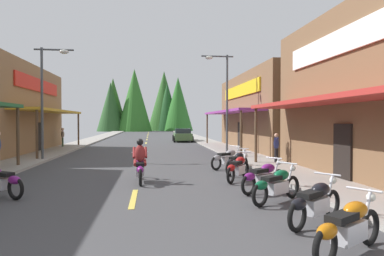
# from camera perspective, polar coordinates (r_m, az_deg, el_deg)

# --- Properties ---
(ground) EXTENTS (10.10, 89.49, 0.10)m
(ground) POSITION_cam_1_polar(r_m,az_deg,el_deg) (31.05, -7.78, -2.98)
(ground) COLOR #424244
(sidewalk_left) EXTENTS (2.31, 89.49, 0.12)m
(sidewalk_left) POSITION_cam_1_polar(r_m,az_deg,el_deg) (31.76, -19.05, -2.74)
(sidewalk_left) COLOR #9E9991
(sidewalk_left) RESTS_ON ground
(sidewalk_right) EXTENTS (2.31, 89.49, 0.12)m
(sidewalk_right) POSITION_cam_1_polar(r_m,az_deg,el_deg) (31.56, 3.56, -2.71)
(sidewalk_right) COLOR #9E9991
(sidewalk_right) RESTS_ON ground
(centerline_dashes) EXTENTS (0.16, 65.94, 0.01)m
(centerline_dashes) POSITION_cam_1_polar(r_m,az_deg,el_deg) (36.35, -7.65, -2.29)
(centerline_dashes) COLOR #E0C64C
(centerline_dashes) RESTS_ON ground
(storefront_right_far) EXTENTS (10.11, 13.95, 5.81)m
(storefront_right_far) POSITION_cam_1_polar(r_m,az_deg,el_deg) (27.86, 16.35, 2.59)
(storefront_right_far) COLOR brown
(storefront_right_far) RESTS_ON ground
(streetlamp_left) EXTENTS (2.11, 0.30, 6.22)m
(streetlamp_left) POSITION_cam_1_polar(r_m,az_deg,el_deg) (20.42, -22.98, 6.29)
(streetlamp_left) COLOR #474C51
(streetlamp_left) RESTS_ON ground
(streetlamp_right) EXTENTS (2.11, 0.30, 6.51)m
(streetlamp_right) POSITION_cam_1_polar(r_m,az_deg,el_deg) (22.45, 5.12, 6.32)
(streetlamp_right) COLOR #474C51
(streetlamp_right) RESTS_ON ground
(motorcycle_parked_right_0) EXTENTS (1.86, 1.24, 1.04)m
(motorcycle_parked_right_0) POSITION_cam_1_polar(r_m,az_deg,el_deg) (6.25, 24.76, -14.76)
(motorcycle_parked_right_0) COLOR black
(motorcycle_parked_right_0) RESTS_ON ground
(motorcycle_parked_right_1) EXTENTS (1.80, 1.33, 1.04)m
(motorcycle_parked_right_1) POSITION_cam_1_polar(r_m,az_deg,el_deg) (7.79, 19.95, -11.54)
(motorcycle_parked_right_1) COLOR black
(motorcycle_parked_right_1) RESTS_ON ground
(motorcycle_parked_right_2) EXTENTS (1.81, 1.31, 1.04)m
(motorcycle_parked_right_2) POSITION_cam_1_polar(r_m,az_deg,el_deg) (9.54, 13.96, -9.16)
(motorcycle_parked_right_2) COLOR black
(motorcycle_parked_right_2) RESTS_ON ground
(motorcycle_parked_right_3) EXTENTS (1.82, 1.29, 1.04)m
(motorcycle_parked_right_3) POSITION_cam_1_polar(r_m,az_deg,el_deg) (10.81, 11.89, -7.93)
(motorcycle_parked_right_3) COLOR black
(motorcycle_parked_right_3) RESTS_ON ground
(motorcycle_parked_right_4) EXTENTS (1.32, 1.81, 1.04)m
(motorcycle_parked_right_4) POSITION_cam_1_polar(r_m,az_deg,el_deg) (12.67, 7.74, -6.57)
(motorcycle_parked_right_4) COLOR black
(motorcycle_parked_right_4) RESTS_ON ground
(motorcycle_parked_right_5) EXTENTS (1.41, 1.74, 1.04)m
(motorcycle_parked_right_5) POSITION_cam_1_polar(r_m,az_deg,el_deg) (14.31, 7.57, -5.68)
(motorcycle_parked_right_5) COLOR black
(motorcycle_parked_right_5) RESTS_ON ground
(motorcycle_parked_right_6) EXTENTS (1.83, 1.27, 1.04)m
(motorcycle_parked_right_6) POSITION_cam_1_polar(r_m,az_deg,el_deg) (15.76, 5.95, -5.04)
(motorcycle_parked_right_6) COLOR black
(motorcycle_parked_right_6) RESTS_ON ground
(rider_cruising_lead) EXTENTS (0.60, 2.14, 1.57)m
(rider_cruising_lead) POSITION_cam_1_polar(r_m,az_deg,el_deg) (12.36, -8.70, -5.99)
(rider_cruising_lead) COLOR black
(rider_cruising_lead) RESTS_ON ground
(pedestrian_browsing) EXTENTS (0.33, 0.56, 1.64)m
(pedestrian_browsing) POSITION_cam_1_polar(r_m,az_deg,el_deg) (29.56, -20.84, -1.32)
(pedestrian_browsing) COLOR #3F593F
(pedestrian_browsing) RESTS_ON ground
(pedestrian_waiting) EXTENTS (0.43, 0.47, 1.58)m
(pedestrian_waiting) POSITION_cam_1_polar(r_m,az_deg,el_deg) (17.79, 13.95, -3.00)
(pedestrian_waiting) COLOR black
(pedestrian_waiting) RESTS_ON ground
(parked_car_curbside) EXTENTS (2.16, 4.35, 1.40)m
(parked_car_curbside) POSITION_cam_1_polar(r_m,az_deg,el_deg) (36.41, -1.59, -1.20)
(parked_car_curbside) COLOR #4C723F
(parked_car_curbside) RESTS_ON ground
(treeline_backdrop) EXTENTS (21.09, 12.66, 13.85)m
(treeline_backdrop) POSITION_cam_1_polar(r_m,az_deg,el_deg) (77.17, -7.44, 4.17)
(treeline_backdrop) COLOR #204D23
(treeline_backdrop) RESTS_ON ground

